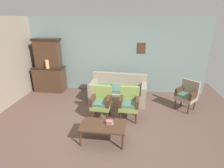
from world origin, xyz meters
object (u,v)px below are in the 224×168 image
wingback_chair_by_fireplace (187,94)px  armchair_near_couch_end (129,102)px  vase_on_cabinet (47,64)px  side_cabinet (50,79)px  floral_couch (118,92)px  armchair_near_cabinet (101,101)px  coffee_table (103,127)px  book_stack_on_table (110,122)px

wingback_chair_by_fireplace → armchair_near_couch_end: bearing=-155.8°
wingback_chair_by_fireplace → vase_on_cabinet: bearing=171.5°
armchair_near_couch_end → side_cabinet: bearing=151.7°
side_cabinet → wingback_chair_by_fireplace: side_cabinet is taller
floral_couch → armchair_near_cabinet: 1.16m
side_cabinet → coffee_table: bearing=-46.8°
armchair_near_cabinet → side_cabinet: bearing=143.8°
vase_on_cabinet → armchair_near_cabinet: (2.23, -1.50, -0.59)m
side_cabinet → book_stack_on_table: size_ratio=6.73×
armchair_near_cabinet → book_stack_on_table: bearing=-69.0°
side_cabinet → book_stack_on_table: bearing=-44.6°
book_stack_on_table → wingback_chair_by_fireplace: bearing=39.5°
armchair_near_couch_end → floral_couch: bearing=110.5°
wingback_chair_by_fireplace → coffee_table: bearing=-141.4°
side_cabinet → book_stack_on_table: side_cabinet is taller
floral_couch → vase_on_cabinet: bearing=170.8°
armchair_near_cabinet → wingback_chair_by_fireplace: bearing=17.9°
side_cabinet → armchair_near_couch_end: bearing=-28.3°
floral_couch → book_stack_on_table: floral_couch is taller
floral_couch → book_stack_on_table: size_ratio=10.97×
book_stack_on_table → vase_on_cabinet: bearing=136.6°
coffee_table → side_cabinet: bearing=133.2°
floral_couch → book_stack_on_table: (-0.01, -2.03, 0.14)m
side_cabinet → floral_couch: side_cabinet is taller
vase_on_cabinet → wingback_chair_by_fireplace: size_ratio=0.35×
armchair_near_cabinet → wingback_chair_by_fireplace: 2.61m
armchair_near_cabinet → armchair_near_couch_end: same height
vase_on_cabinet → coffee_table: size_ratio=0.32×
vase_on_cabinet → armchair_near_cabinet: bearing=-34.0°
armchair_near_couch_end → coffee_table: size_ratio=0.90×
wingback_chair_by_fireplace → coffee_table: wingback_chair_by_fireplace is taller
side_cabinet → coffee_table: side_cabinet is taller
coffee_table → book_stack_on_table: (0.14, 0.06, 0.09)m
armchair_near_cabinet → wingback_chair_by_fireplace: (2.48, 0.80, 0.00)m
side_cabinet → vase_on_cabinet: (0.07, -0.17, 0.62)m
armchair_near_cabinet → coffee_table: size_ratio=0.90×
vase_on_cabinet → wingback_chair_by_fireplace: vase_on_cabinet is taller
armchair_near_couch_end → vase_on_cabinet: bearing=153.8°
armchair_near_cabinet → book_stack_on_table: armchair_near_cabinet is taller
floral_couch → armchair_near_couch_end: size_ratio=2.09×
wingback_chair_by_fireplace → book_stack_on_table: 2.75m
coffee_table → armchair_near_couch_end: bearing=62.2°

